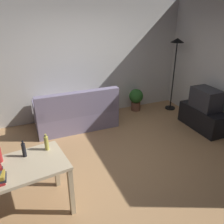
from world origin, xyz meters
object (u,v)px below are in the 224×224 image
at_px(torchiere_lamp, 176,55).
at_px(potted_plant, 136,98).
at_px(bottle_squat, 46,143).
at_px(desk, 17,174).
at_px(bottle_dark, 24,150).
at_px(tv, 206,99).
at_px(couch, 76,114).
at_px(tv_stand, 202,118).

distance_m(torchiere_lamp, potted_plant, 1.43).
height_order(torchiere_lamp, bottle_squat, torchiere_lamp).
distance_m(desk, bottle_squat, 0.52).
height_order(torchiere_lamp, bottle_dark, torchiere_lamp).
bearing_deg(tv, bottle_squat, 102.55).
relative_size(desk, potted_plant, 2.25).
xyz_separation_m(tv, bottle_dark, (-3.71, -0.81, 0.16)).
xyz_separation_m(couch, tv, (2.56, -1.13, 0.39)).
relative_size(couch, tv, 2.91).
bearing_deg(bottle_squat, potted_plant, 41.07).
bearing_deg(tv, desk, 104.62).
height_order(couch, bottle_dark, bottle_dark).
xyz_separation_m(torchiere_lamp, bottle_squat, (-3.42, -1.94, -0.55)).
bearing_deg(tv_stand, potted_plant, 31.97).
distance_m(torchiere_lamp, bottle_squat, 3.97).
relative_size(couch, tv_stand, 1.59).
bearing_deg(torchiere_lamp, bottle_squat, -150.52).
height_order(desk, bottle_squat, bottle_squat).
height_order(desk, potted_plant, desk).
bearing_deg(couch, tv_stand, 156.23).
height_order(tv, torchiere_lamp, torchiere_lamp).
relative_size(tv, torchiere_lamp, 0.33).
bearing_deg(bottle_dark, tv, 12.33).
bearing_deg(tv_stand, tv, -90.00).
xyz_separation_m(couch, tv_stand, (2.56, -1.13, -0.07)).
bearing_deg(torchiere_lamp, tv, -89.83).
relative_size(couch, desk, 1.36).
height_order(tv_stand, bottle_dark, bottle_dark).
bearing_deg(tv, bottle_dark, 102.33).
height_order(tv, bottle_squat, bottle_squat).
bearing_deg(couch, bottle_squat, 65.32).
distance_m(potted_plant, bottle_dark, 3.64).
bearing_deg(tv, potted_plant, 32.07).
height_order(tv, bottle_dark, bottle_dark).
xyz_separation_m(tv_stand, tv, (0.00, 0.00, 0.46)).
distance_m(tv, bottle_dark, 3.81).
height_order(bottle_dark, bottle_squat, bottle_squat).
relative_size(tv_stand, potted_plant, 1.93).
height_order(tv, desk, tv).
relative_size(couch, potted_plant, 3.06).
xyz_separation_m(tv, bottle_squat, (-3.43, -0.76, 0.16)).
xyz_separation_m(couch, torchiere_lamp, (2.56, 0.05, 1.11)).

